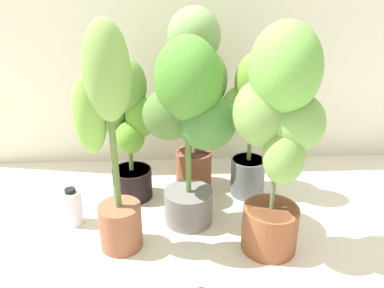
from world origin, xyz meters
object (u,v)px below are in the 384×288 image
(potted_plant_back_left, at_px, (128,124))
(nutrient_bottle, at_px, (72,207))
(potted_plant_back_center, at_px, (194,82))
(potted_plant_back_right, at_px, (251,119))
(potted_plant_center, at_px, (189,114))
(potted_plant_front_right, at_px, (279,125))
(potted_plant_front_left, at_px, (108,132))

(potted_plant_back_left, bearing_deg, nutrient_bottle, -138.62)
(potted_plant_back_center, distance_m, potted_plant_back_right, 0.36)
(potted_plant_center, height_order, potted_plant_front_right, potted_plant_front_right)
(potted_plant_back_left, xyz_separation_m, nutrient_bottle, (-0.28, -0.24, -0.35))
(potted_plant_back_left, bearing_deg, potted_plant_back_right, 0.27)
(potted_plant_front_right, relative_size, nutrient_bottle, 5.08)
(potted_plant_back_center, height_order, potted_plant_back_left, potted_plant_back_center)
(potted_plant_front_left, bearing_deg, potted_plant_back_center, 54.70)
(potted_plant_back_left, bearing_deg, potted_plant_back_center, 18.06)
(potted_plant_front_right, distance_m, potted_plant_back_center, 0.68)
(potted_plant_back_center, bearing_deg, potted_plant_front_left, -125.30)
(potted_plant_front_left, distance_m, nutrient_bottle, 0.57)
(potted_plant_center, bearing_deg, potted_plant_back_center, 83.22)
(potted_plant_back_center, relative_size, potted_plant_back_left, 1.29)
(potted_plant_back_right, xyz_separation_m, nutrient_bottle, (-0.93, -0.25, -0.36))
(potted_plant_back_center, height_order, potted_plant_back_right, potted_plant_back_center)
(potted_plant_front_left, relative_size, potted_plant_back_left, 1.29)
(potted_plant_center, height_order, potted_plant_back_left, potted_plant_center)
(potted_plant_center, bearing_deg, potted_plant_back_right, 36.81)
(potted_plant_front_left, bearing_deg, potted_plant_back_left, 85.89)
(potted_plant_center, distance_m, potted_plant_back_left, 0.42)
(potted_plant_back_center, relative_size, nutrient_bottle, 5.11)
(potted_plant_back_center, distance_m, nutrient_bottle, 0.90)
(potted_plant_front_right, height_order, potted_plant_back_right, potted_plant_front_right)
(potted_plant_back_center, xyz_separation_m, potted_plant_back_left, (-0.36, -0.12, -0.19))
(potted_plant_center, bearing_deg, potted_plant_front_left, -152.58)
(potted_plant_back_right, relative_size, nutrient_bottle, 4.05)
(potted_plant_front_right, distance_m, nutrient_bottle, 1.10)
(potted_plant_back_center, bearing_deg, potted_plant_center, -96.78)
(potted_plant_back_left, bearing_deg, potted_plant_front_left, -94.11)
(potted_plant_front_right, bearing_deg, nutrient_bottle, 165.48)
(potted_plant_center, relative_size, potted_plant_back_right, 1.15)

